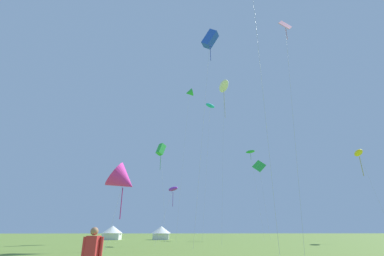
{
  "coord_description": "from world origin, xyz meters",
  "views": [
    {
      "loc": [
        -1.95,
        -2.43,
        1.63
      ],
      "look_at": [
        0.0,
        32.0,
        14.98
      ],
      "focal_mm": 24.92,
      "sensor_mm": 36.0,
      "label": 1
    }
  ],
  "objects_px": {
    "kite_purple_parafoil": "(173,189)",
    "festival_tent_right": "(112,232)",
    "kite_white_parafoil": "(224,86)",
    "kite_green_parafoil": "(250,152)",
    "kite_green_diamond": "(259,166)",
    "kite_blue_box": "(210,39)",
    "kite_green_delta": "(189,93)",
    "kite_cyan_parafoil": "(210,106)",
    "kite_pink_diamond": "(286,30)",
    "kite_magenta_delta": "(123,180)",
    "kite_green_box": "(161,150)",
    "kite_yellow_parafoil": "(358,153)",
    "festival_tent_center": "(161,232)"
  },
  "relations": [
    {
      "from": "kite_green_diamond",
      "to": "kite_cyan_parafoil",
      "type": "height_order",
      "value": "kite_cyan_parafoil"
    },
    {
      "from": "kite_green_delta",
      "to": "kite_green_diamond",
      "type": "relative_size",
      "value": 1.89
    },
    {
      "from": "kite_magenta_delta",
      "to": "festival_tent_center",
      "type": "distance_m",
      "value": 32.15
    },
    {
      "from": "kite_green_diamond",
      "to": "kite_purple_parafoil",
      "type": "distance_m",
      "value": 26.92
    },
    {
      "from": "kite_purple_parafoil",
      "to": "kite_green_box",
      "type": "relative_size",
      "value": 0.46
    },
    {
      "from": "kite_magenta_delta",
      "to": "kite_green_parafoil",
      "type": "bearing_deg",
      "value": 56.31
    },
    {
      "from": "kite_green_diamond",
      "to": "kite_blue_box",
      "type": "relative_size",
      "value": 0.59
    },
    {
      "from": "kite_green_delta",
      "to": "kite_pink_diamond",
      "type": "distance_m",
      "value": 32.93
    },
    {
      "from": "kite_white_parafoil",
      "to": "kite_purple_parafoil",
      "type": "bearing_deg",
      "value": -167.35
    },
    {
      "from": "kite_green_box",
      "to": "kite_white_parafoil",
      "type": "distance_m",
      "value": 14.97
    },
    {
      "from": "kite_purple_parafoil",
      "to": "kite_white_parafoil",
      "type": "distance_m",
      "value": 18.5
    },
    {
      "from": "festival_tent_right",
      "to": "kite_cyan_parafoil",
      "type": "bearing_deg",
      "value": -27.55
    },
    {
      "from": "festival_tent_right",
      "to": "kite_green_diamond",
      "type": "bearing_deg",
      "value": -6.04
    },
    {
      "from": "kite_blue_box",
      "to": "festival_tent_right",
      "type": "height_order",
      "value": "kite_blue_box"
    },
    {
      "from": "kite_blue_box",
      "to": "kite_yellow_parafoil",
      "type": "relative_size",
      "value": 1.79
    },
    {
      "from": "kite_green_box",
      "to": "festival_tent_center",
      "type": "xyz_separation_m",
      "value": [
        -0.11,
        13.61,
        -13.2
      ]
    },
    {
      "from": "kite_cyan_parafoil",
      "to": "festival_tent_right",
      "type": "height_order",
      "value": "kite_cyan_parafoil"
    },
    {
      "from": "kite_green_diamond",
      "to": "kite_white_parafoil",
      "type": "relative_size",
      "value": 0.66
    },
    {
      "from": "kite_white_parafoil",
      "to": "kite_green_parafoil",
      "type": "distance_m",
      "value": 24.13
    },
    {
      "from": "kite_purple_parafoil",
      "to": "kite_green_delta",
      "type": "bearing_deg",
      "value": 79.23
    },
    {
      "from": "kite_magenta_delta",
      "to": "kite_white_parafoil",
      "type": "relative_size",
      "value": 0.32
    },
    {
      "from": "kite_green_delta",
      "to": "kite_magenta_delta",
      "type": "relative_size",
      "value": 3.83
    },
    {
      "from": "kite_magenta_delta",
      "to": "kite_green_box",
      "type": "relative_size",
      "value": 0.5
    },
    {
      "from": "kite_purple_parafoil",
      "to": "kite_green_diamond",
      "type": "bearing_deg",
      "value": 46.53
    },
    {
      "from": "kite_blue_box",
      "to": "kite_green_box",
      "type": "height_order",
      "value": "kite_blue_box"
    },
    {
      "from": "kite_green_delta",
      "to": "kite_blue_box",
      "type": "height_order",
      "value": "kite_green_delta"
    },
    {
      "from": "kite_pink_diamond",
      "to": "festival_tent_center",
      "type": "bearing_deg",
      "value": 108.59
    },
    {
      "from": "kite_yellow_parafoil",
      "to": "kite_green_parafoil",
      "type": "relative_size",
      "value": 0.77
    },
    {
      "from": "kite_green_diamond",
      "to": "festival_tent_right",
      "type": "height_order",
      "value": "kite_green_diamond"
    },
    {
      "from": "kite_magenta_delta",
      "to": "kite_blue_box",
      "type": "relative_size",
      "value": 0.29
    },
    {
      "from": "kite_yellow_parafoil",
      "to": "festival_tent_right",
      "type": "relative_size",
      "value": 3.7
    },
    {
      "from": "kite_purple_parafoil",
      "to": "festival_tent_right",
      "type": "distance_m",
      "value": 25.6
    },
    {
      "from": "kite_green_delta",
      "to": "kite_magenta_delta",
      "type": "xyz_separation_m",
      "value": [
        -7.34,
        -24.06,
        -22.84
      ]
    },
    {
      "from": "kite_white_parafoil",
      "to": "kite_green_parafoil",
      "type": "height_order",
      "value": "kite_white_parafoil"
    },
    {
      "from": "kite_purple_parafoil",
      "to": "kite_blue_box",
      "type": "relative_size",
      "value": 0.27
    },
    {
      "from": "kite_green_diamond",
      "to": "kite_yellow_parafoil",
      "type": "height_order",
      "value": "kite_green_diamond"
    },
    {
      "from": "kite_blue_box",
      "to": "kite_pink_diamond",
      "type": "height_order",
      "value": "kite_blue_box"
    },
    {
      "from": "kite_green_delta",
      "to": "kite_blue_box",
      "type": "relative_size",
      "value": 1.12
    },
    {
      "from": "kite_green_delta",
      "to": "kite_cyan_parafoil",
      "type": "xyz_separation_m",
      "value": [
        4.12,
        -2.22,
        -4.04
      ]
    },
    {
      "from": "kite_white_parafoil",
      "to": "festival_tent_right",
      "type": "distance_m",
      "value": 35.88
    },
    {
      "from": "kite_green_box",
      "to": "festival_tent_right",
      "type": "bearing_deg",
      "value": 125.7
    },
    {
      "from": "kite_green_delta",
      "to": "kite_green_box",
      "type": "relative_size",
      "value": 1.91
    },
    {
      "from": "kite_green_delta",
      "to": "kite_yellow_parafoil",
      "type": "height_order",
      "value": "kite_green_delta"
    },
    {
      "from": "kite_purple_parafoil",
      "to": "kite_green_parafoil",
      "type": "distance_m",
      "value": 31.54
    },
    {
      "from": "kite_green_delta",
      "to": "kite_green_box",
      "type": "xyz_separation_m",
      "value": [
        -5.06,
        -5.94,
        -14.37
      ]
    },
    {
      "from": "festival_tent_right",
      "to": "kite_yellow_parafoil",
      "type": "bearing_deg",
      "value": -17.79
    },
    {
      "from": "kite_green_diamond",
      "to": "kite_pink_diamond",
      "type": "bearing_deg",
      "value": -101.94
    },
    {
      "from": "kite_yellow_parafoil",
      "to": "kite_white_parafoil",
      "type": "height_order",
      "value": "kite_white_parafoil"
    },
    {
      "from": "kite_magenta_delta",
      "to": "festival_tent_right",
      "type": "relative_size",
      "value": 1.93
    },
    {
      "from": "festival_tent_right",
      "to": "kite_white_parafoil",
      "type": "bearing_deg",
      "value": -45.44
    }
  ]
}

